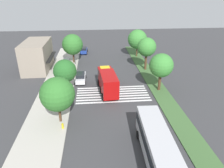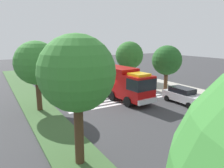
{
  "view_description": "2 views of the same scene",
  "coord_description": "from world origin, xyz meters",
  "views": [
    {
      "loc": [
        -32.85,
        3.06,
        16.77
      ],
      "look_at": [
        -0.58,
        0.08,
        1.79
      ],
      "focal_mm": 33.56,
      "sensor_mm": 36.0,
      "label": 1
    },
    {
      "loc": [
        20.33,
        -12.23,
        6.92
      ],
      "look_at": [
        -0.75,
        0.09,
        1.69
      ],
      "focal_mm": 33.98,
      "sensor_mm": 36.0,
      "label": 2
    }
  ],
  "objects": [
    {
      "name": "fire_hydrant",
      "position": [
        -10.11,
        7.37,
        0.49
      ],
      "size": [
        0.28,
        0.28,
        0.7
      ],
      "primitive_type": "cylinder",
      "color": "gold",
      "rests_on": "sidewalk"
    },
    {
      "name": "sidewalk_tree_center",
      "position": [
        16.46,
        7.87,
        4.52
      ],
      "size": [
        4.86,
        4.86,
        6.82
      ],
      "color": "#47301E",
      "rests_on": "sidewalk"
    },
    {
      "name": "crosswalk",
      "position": [
        -0.89,
        0.0,
        0.01
      ],
      "size": [
        5.85,
        12.37,
        0.01
      ],
      "color": "silver",
      "rests_on": "ground_plane"
    },
    {
      "name": "ground_plane",
      "position": [
        0.0,
        0.0,
        0.0
      ],
      "size": [
        120.0,
        120.0,
        0.0
      ],
      "primitive_type": "plane",
      "color": "#38383A"
    },
    {
      "name": "parked_car_mid",
      "position": [
        24.54,
        5.67,
        0.88
      ],
      "size": [
        4.36,
        2.12,
        1.71
      ],
      "rotation": [
        0.0,
        0.0,
        -0.04
      ],
      "color": "navy",
      "rests_on": "ground_plane"
    },
    {
      "name": "median_strip",
      "position": [
        0.0,
        -8.37,
        0.07
      ],
      "size": [
        60.0,
        3.0,
        0.14
      ],
      "primitive_type": "cube",
      "color": "#3D6033",
      "rests_on": "ground_plane"
    },
    {
      "name": "bench_near_shelter",
      "position": [
        7.2,
        8.58,
        0.59
      ],
      "size": [
        1.6,
        0.5,
        0.9
      ],
      "color": "#2D472D",
      "rests_on": "sidewalk"
    },
    {
      "name": "sidewalk_tree_far_west",
      "position": [
        -8.4,
        7.87,
        4.25
      ],
      "size": [
        4.53,
        4.53,
        6.38
      ],
      "color": "#47301E",
      "rests_on": "sidewalk"
    },
    {
      "name": "street_lamp",
      "position": [
        15.4,
        7.47,
        3.83
      ],
      "size": [
        0.36,
        0.36,
        6.27
      ],
      "color": "#2D2D30",
      "rests_on": "sidewalk"
    },
    {
      "name": "parked_car_west",
      "position": [
        5.02,
        5.67,
        0.89
      ],
      "size": [
        4.72,
        2.03,
        1.72
      ],
      "rotation": [
        0.0,
        0.0,
        -0.01
      ],
      "color": "silver",
      "rests_on": "ground_plane"
    },
    {
      "name": "storefront_building",
      "position": [
        12.69,
        15.35,
        3.14
      ],
      "size": [
        10.27,
        5.93,
        6.29
      ],
      "color": "gray",
      "rests_on": "ground_plane"
    },
    {
      "name": "fire_truck",
      "position": [
        0.38,
        0.8,
        2.05
      ],
      "size": [
        8.95,
        3.29,
        3.7
      ],
      "rotation": [
        0.0,
        0.0,
        0.08
      ],
      "color": "#A50C0C",
      "rests_on": "ground_plane"
    },
    {
      "name": "median_tree_west",
      "position": [
        10.17,
        -8.37,
        5.15
      ],
      "size": [
        4.03,
        4.03,
        7.07
      ],
      "color": "#47301E",
      "rests_on": "median_strip"
    },
    {
      "name": "sidewalk_tree_west",
      "position": [
        0.11,
        7.87,
        4.15
      ],
      "size": [
        3.86,
        3.86,
        5.97
      ],
      "color": "#513823",
      "rests_on": "sidewalk"
    },
    {
      "name": "median_tree_center",
      "position": [
        19.98,
        -8.37,
        4.64
      ],
      "size": [
        4.93,
        4.93,
        6.98
      ],
      "color": "#47301E",
      "rests_on": "median_strip"
    },
    {
      "name": "transit_bus",
      "position": [
        -17.01,
        -3.09,
        2.08
      ],
      "size": [
        12.03,
        3.2,
        3.51
      ],
      "rotation": [
        0.0,
        0.0,
        3.1
      ],
      "color": "#B2B2B7",
      "rests_on": "ground_plane"
    },
    {
      "name": "bus_stop_shelter",
      "position": [
        11.2,
        8.62,
        1.89
      ],
      "size": [
        3.5,
        1.4,
        2.46
      ],
      "color": "#4C4C51",
      "rests_on": "sidewalk"
    },
    {
      "name": "sidewalk",
      "position": [
        0.0,
        9.83,
        0.07
      ],
      "size": [
        60.0,
        5.92,
        0.14
      ],
      "primitive_type": "cube",
      "color": "#ADA89E",
      "rests_on": "ground_plane"
    },
    {
      "name": "median_tree_far_west",
      "position": [
        -0.19,
        -8.37,
        4.69
      ],
      "size": [
        4.1,
        4.1,
        6.64
      ],
      "color": "#47301E",
      "rests_on": "median_strip"
    }
  ]
}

